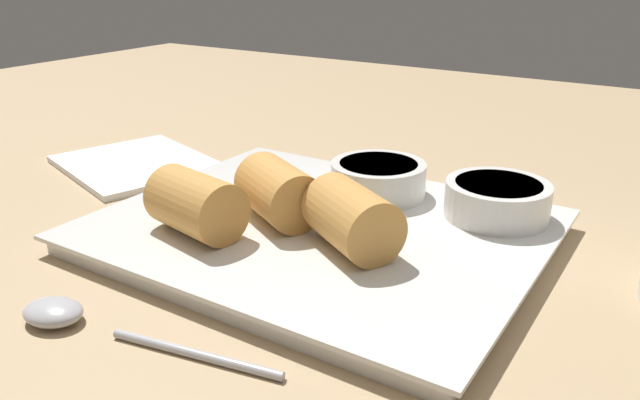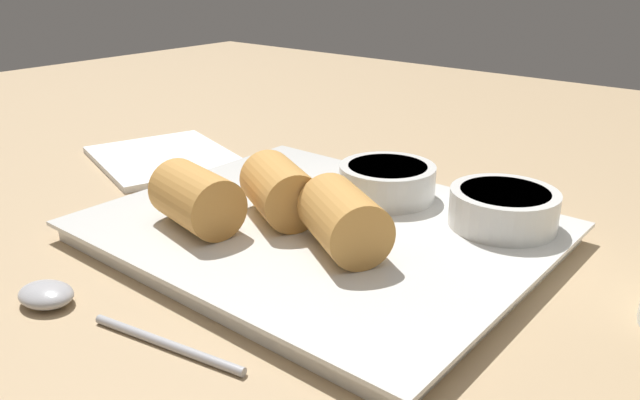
{
  "view_description": "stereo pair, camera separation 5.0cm",
  "coord_description": "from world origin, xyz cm",
  "px_view_note": "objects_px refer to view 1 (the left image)",
  "views": [
    {
      "loc": [
        19.75,
        -36.69,
        21.23
      ],
      "look_at": [
        -2.14,
        -2.39,
        5.2
      ],
      "focal_mm": 35.0,
      "sensor_mm": 36.0,
      "label": 1
    },
    {
      "loc": [
        23.79,
        -33.74,
        21.23
      ],
      "look_at": [
        -2.14,
        -2.39,
        5.2
      ],
      "focal_mm": 35.0,
      "sensor_mm": 36.0,
      "label": 2
    }
  ],
  "objects_px": {
    "serving_plate": "(320,232)",
    "dipping_bowl_near": "(378,177)",
    "spoon": "(76,319)",
    "napkin": "(136,164)",
    "dipping_bowl_far": "(497,199)"
  },
  "relations": [
    {
      "from": "dipping_bowl_near",
      "to": "spoon",
      "type": "height_order",
      "value": "dipping_bowl_near"
    },
    {
      "from": "serving_plate",
      "to": "dipping_bowl_near",
      "type": "bearing_deg",
      "value": 83.13
    },
    {
      "from": "spoon",
      "to": "napkin",
      "type": "relative_size",
      "value": 0.92
    },
    {
      "from": "dipping_bowl_near",
      "to": "napkin",
      "type": "distance_m",
      "value": 0.25
    },
    {
      "from": "dipping_bowl_near",
      "to": "spoon",
      "type": "relative_size",
      "value": 0.46
    },
    {
      "from": "serving_plate",
      "to": "dipping_bowl_near",
      "type": "relative_size",
      "value": 4.06
    },
    {
      "from": "dipping_bowl_near",
      "to": "napkin",
      "type": "height_order",
      "value": "dipping_bowl_near"
    },
    {
      "from": "serving_plate",
      "to": "napkin",
      "type": "relative_size",
      "value": 1.73
    },
    {
      "from": "dipping_bowl_near",
      "to": "spoon",
      "type": "bearing_deg",
      "value": -104.62
    },
    {
      "from": "spoon",
      "to": "napkin",
      "type": "xyz_separation_m",
      "value": [
        -0.19,
        0.21,
        -0.0
      ]
    },
    {
      "from": "serving_plate",
      "to": "dipping_bowl_near",
      "type": "distance_m",
      "value": 0.08
    },
    {
      "from": "dipping_bowl_far",
      "to": "napkin",
      "type": "height_order",
      "value": "dipping_bowl_far"
    },
    {
      "from": "napkin",
      "to": "serving_plate",
      "type": "bearing_deg",
      "value": -10.9
    },
    {
      "from": "dipping_bowl_far",
      "to": "spoon",
      "type": "distance_m",
      "value": 0.29
    },
    {
      "from": "spoon",
      "to": "dipping_bowl_near",
      "type": "bearing_deg",
      "value": 75.38
    }
  ]
}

